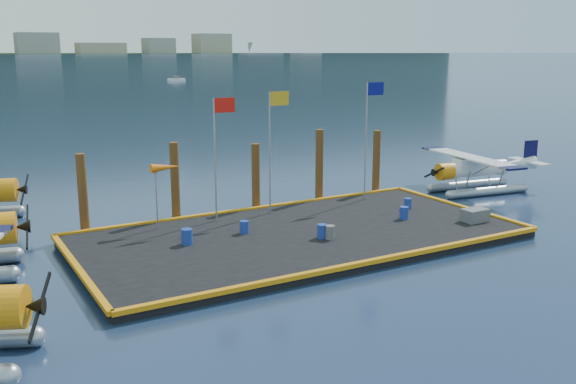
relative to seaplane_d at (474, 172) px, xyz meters
name	(u,v)px	position (x,y,z in m)	size (l,w,h in m)	color
ground	(299,240)	(-14.43, -3.35, -1.32)	(4000.00, 4000.00, 0.00)	#182B4A
dock	(299,236)	(-14.43, -3.35, -1.12)	(20.00, 10.00, 0.40)	black
dock_bumpers	(299,230)	(-14.43, -3.35, -0.83)	(20.25, 10.25, 0.18)	orange
far_backdrop	(30,47)	(225.48, 1734.16, 8.13)	(3050.00, 2050.00, 810.00)	black
seaplane_d	(474,172)	(0.00, 0.00, 0.00)	(7.77, 8.55, 3.02)	#9AA0A9
drum_0	(187,237)	(-19.61, -2.54, -0.57)	(0.49, 0.49, 0.69)	navy
drum_1	(322,231)	(-14.00, -4.65, -0.60)	(0.45, 0.45, 0.63)	navy
drum_2	(404,213)	(-8.69, -3.90, -0.61)	(0.44, 0.44, 0.62)	navy
drum_3	(330,232)	(-13.78, -4.95, -0.61)	(0.44, 0.44, 0.62)	#555459
drum_4	(408,203)	(-7.15, -2.36, -0.64)	(0.39, 0.39, 0.56)	navy
drum_5	(244,227)	(-16.70, -2.22, -0.63)	(0.41, 0.41, 0.58)	navy
crate	(475,215)	(-5.95, -5.98, -0.60)	(1.25, 0.83, 0.62)	#555459
flagpole_red	(219,140)	(-16.72, 0.45, 3.08)	(1.14, 0.08, 6.00)	gray
flagpole_yellow	(273,133)	(-13.72, 0.45, 3.20)	(1.14, 0.08, 6.20)	gray
flagpole_blue	(369,123)	(-7.73, 0.45, 3.37)	(1.14, 0.08, 6.50)	gray
windsock	(165,169)	(-19.45, 0.45, 1.91)	(1.40, 0.44, 3.12)	gray
piling_0	(83,196)	(-22.93, 2.05, 0.68)	(0.44, 0.44, 4.00)	#4C2C15
piling_1	(175,184)	(-18.43, 2.05, 0.78)	(0.44, 0.44, 4.20)	#4C2C15
piling_2	(256,179)	(-13.93, 2.05, 0.58)	(0.44, 0.44, 3.80)	#4C2C15
piling_3	(319,168)	(-9.93, 2.05, 0.83)	(0.44, 0.44, 4.30)	#4C2C15
piling_4	(376,164)	(-5.93, 2.05, 0.68)	(0.44, 0.44, 4.00)	#4C2C15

